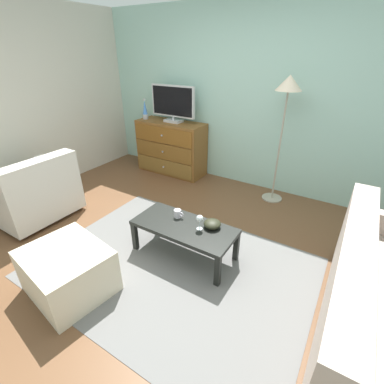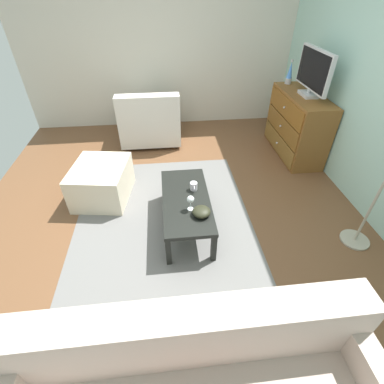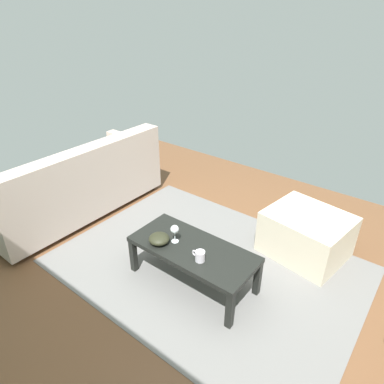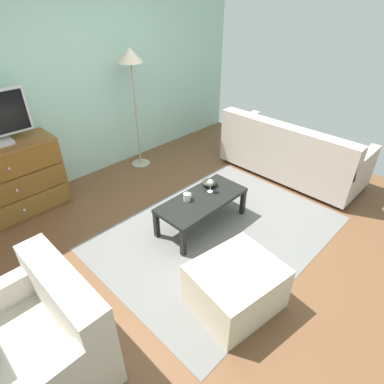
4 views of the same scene
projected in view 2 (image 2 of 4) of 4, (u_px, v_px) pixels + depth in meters
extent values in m
cube|color=brown|center=(181.00, 215.00, 3.18)|extent=(5.62, 4.65, 0.05)
cube|color=beige|center=(167.00, 45.00, 4.40)|extent=(0.12, 4.65, 2.54)
cube|color=slate|center=(164.00, 227.00, 2.98)|extent=(2.60, 1.90, 0.01)
cube|color=brown|center=(297.00, 125.00, 4.00)|extent=(1.17, 0.45, 0.87)
cube|color=brown|center=(278.00, 143.00, 4.15)|extent=(1.11, 0.02, 0.25)
sphere|color=silver|center=(277.00, 143.00, 4.15)|extent=(0.03, 0.03, 0.03)
cube|color=brown|center=(282.00, 126.00, 3.98)|extent=(1.11, 0.02, 0.25)
sphere|color=silver|center=(280.00, 126.00, 3.98)|extent=(0.03, 0.03, 0.03)
cube|color=brown|center=(285.00, 107.00, 3.81)|extent=(1.11, 0.02, 0.25)
sphere|color=silver|center=(284.00, 107.00, 3.81)|extent=(0.03, 0.03, 0.03)
cube|color=silver|center=(308.00, 94.00, 3.68)|extent=(0.28, 0.18, 0.04)
cylinder|color=silver|center=(309.00, 91.00, 3.66)|extent=(0.04, 0.04, 0.05)
cube|color=silver|center=(314.00, 69.00, 3.49)|extent=(0.79, 0.05, 0.48)
cube|color=black|center=(312.00, 70.00, 3.49)|extent=(0.74, 0.01, 0.43)
cylinder|color=#B7B7BC|center=(288.00, 81.00, 4.08)|extent=(0.09, 0.09, 0.08)
cone|color=#4C8CE5|center=(290.00, 70.00, 3.99)|extent=(0.08, 0.08, 0.22)
cylinder|color=#B7B7BC|center=(292.00, 61.00, 3.91)|extent=(0.04, 0.04, 0.03)
cube|color=black|center=(200.00, 184.00, 3.33)|extent=(0.05, 0.05, 0.32)
cube|color=black|center=(214.00, 248.00, 2.56)|extent=(0.05, 0.05, 0.32)
cube|color=black|center=(165.00, 187.00, 3.30)|extent=(0.05, 0.05, 0.32)
cube|color=black|center=(169.00, 252.00, 2.52)|extent=(0.05, 0.05, 0.32)
cube|color=black|center=(186.00, 200.00, 2.82)|extent=(1.05, 0.47, 0.04)
cylinder|color=silver|center=(191.00, 209.00, 2.68)|extent=(0.06, 0.06, 0.00)
cylinder|color=silver|center=(191.00, 205.00, 2.65)|extent=(0.01, 0.01, 0.09)
sphere|color=silver|center=(191.00, 199.00, 2.60)|extent=(0.07, 0.07, 0.07)
cylinder|color=silver|center=(194.00, 186.00, 2.90)|extent=(0.08, 0.08, 0.08)
torus|color=silver|center=(194.00, 189.00, 2.85)|extent=(0.05, 0.01, 0.05)
ellipsoid|color=#28291A|center=(201.00, 212.00, 2.59)|extent=(0.17, 0.17, 0.08)
cylinder|color=#332319|center=(318.00, 357.00, 1.95)|extent=(0.05, 0.05, 0.05)
cube|color=#BEAA9D|center=(191.00, 333.00, 1.49)|extent=(0.20, 1.95, 0.41)
cylinder|color=#332319|center=(173.00, 129.00, 4.86)|extent=(0.05, 0.05, 0.05)
cylinder|color=#332319|center=(130.00, 131.00, 4.79)|extent=(0.05, 0.05, 0.05)
cylinder|color=#332319|center=(176.00, 146.00, 4.36)|extent=(0.05, 0.05, 0.05)
cylinder|color=#332319|center=(128.00, 149.00, 4.29)|extent=(0.05, 0.05, 0.05)
cube|color=beige|center=(151.00, 125.00, 4.44)|extent=(0.80, 0.90, 0.39)
cube|color=beige|center=(148.00, 109.00, 3.96)|extent=(0.20, 0.90, 0.39)
cube|color=beige|center=(175.00, 106.00, 4.29)|extent=(0.76, 0.12, 0.20)
cube|color=beige|center=(123.00, 108.00, 4.22)|extent=(0.76, 0.12, 0.20)
cylinder|color=slate|center=(156.00, 103.00, 4.48)|extent=(0.16, 0.40, 0.16)
cube|color=beige|center=(102.00, 182.00, 3.28)|extent=(0.78, 0.70, 0.42)
cylinder|color=#A59E8C|center=(354.00, 240.00, 2.84)|extent=(0.28, 0.28, 0.02)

